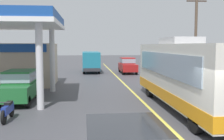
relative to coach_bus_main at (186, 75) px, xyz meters
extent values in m
plane|color=#424247|center=(-1.86, 14.65, -1.72)|extent=(120.00, 120.00, 0.00)
cube|color=#D8CC4C|center=(-1.86, 9.65, -1.72)|extent=(0.16, 50.00, 0.01)
cube|color=#26282D|center=(-3.50, -2.56, -1.72)|extent=(3.27, 3.80, 0.01)
cube|color=silver|center=(0.00, 0.01, 0.16)|extent=(2.50, 11.00, 2.90)
cube|color=orange|center=(0.00, 0.01, -0.94)|extent=(2.54, 11.04, 0.56)
cube|color=#8C9EAD|center=(-1.27, 0.01, 0.61)|extent=(0.06, 9.35, 1.10)
cube|color=#8C9EAD|center=(1.27, 0.01, 0.61)|extent=(0.06, 9.35, 1.10)
cube|color=#B2B2B7|center=(0.00, 1.01, 1.79)|extent=(1.60, 2.80, 0.36)
cylinder|color=black|center=(-1.10, -3.89, -1.22)|extent=(0.30, 1.00, 1.00)
cylinder|color=black|center=(-1.10, 3.31, -1.22)|extent=(0.30, 1.00, 1.00)
cylinder|color=black|center=(1.10, 3.31, -1.22)|extent=(0.30, 1.00, 1.00)
cylinder|color=silver|center=(-7.45, 0.55, 0.58)|extent=(0.36, 0.36, 4.60)
cylinder|color=silver|center=(-7.45, 5.95, 0.58)|extent=(0.36, 0.36, 4.60)
cube|color=beige|center=(-11.15, 9.45, -0.02)|extent=(7.00, 4.40, 3.40)
cube|color=#194799|center=(-11.15, 7.21, 1.33)|extent=(6.30, 0.10, 0.60)
cube|color=#1E602D|center=(-8.92, 2.47, -1.00)|extent=(1.70, 4.20, 0.80)
cube|color=#1E602D|center=(-8.92, 2.67, -0.25)|extent=(1.50, 2.31, 0.70)
cube|color=#8C9EAD|center=(-8.92, 2.67, -0.25)|extent=(1.53, 2.35, 0.49)
cylinder|color=black|center=(-8.17, 0.97, -1.40)|extent=(0.20, 0.64, 0.64)
cylinder|color=black|center=(-9.67, 3.97, -1.40)|extent=(0.20, 0.64, 0.64)
cylinder|color=black|center=(-8.17, 3.97, -1.40)|extent=(0.20, 0.64, 0.64)
cube|color=teal|center=(-4.41, 19.60, -0.33)|extent=(2.00, 6.00, 2.10)
cube|color=#8C9EAD|center=(-4.41, 19.60, 0.07)|extent=(2.04, 5.10, 0.80)
cube|color=#2D2D33|center=(-4.41, 16.55, -1.18)|extent=(1.90, 0.16, 0.36)
cylinder|color=black|center=(-5.29, 17.60, -1.34)|extent=(0.22, 0.76, 0.76)
cylinder|color=black|center=(-3.53, 17.60, -1.34)|extent=(0.22, 0.76, 0.76)
cylinder|color=black|center=(-5.29, 21.60, -1.34)|extent=(0.22, 0.76, 0.76)
cylinder|color=black|center=(-3.53, 21.60, -1.34)|extent=(0.22, 0.76, 0.76)
cylinder|color=black|center=(-8.54, -1.97, -1.42)|extent=(0.10, 0.60, 0.60)
cylinder|color=black|center=(-8.54, -0.77, -1.42)|extent=(0.10, 0.60, 0.60)
cube|color=navy|center=(-8.54, -1.37, -1.22)|extent=(0.20, 1.30, 0.36)
cube|color=black|center=(-8.54, -1.22, -1.00)|extent=(0.24, 0.60, 0.12)
cylinder|color=#2D2D33|center=(-8.54, -1.92, -0.82)|extent=(0.55, 0.04, 0.04)
cylinder|color=#33333F|center=(-9.47, 2.10, -1.31)|extent=(0.14, 0.14, 0.82)
cylinder|color=#33333F|center=(-9.29, 2.10, -1.31)|extent=(0.14, 0.14, 0.82)
cube|color=#3359B2|center=(-9.38, 2.10, -0.60)|extent=(0.36, 0.22, 0.60)
sphere|color=tan|center=(-9.38, 2.10, -0.17)|extent=(0.22, 0.22, 0.22)
cylinder|color=#3359B2|center=(-9.61, 2.10, -0.65)|extent=(0.09, 0.09, 0.58)
cylinder|color=#3359B2|center=(-9.15, 2.10, -0.65)|extent=(0.09, 0.09, 0.58)
cube|color=maroon|center=(-0.20, 17.65, -1.00)|extent=(1.70, 4.20, 0.80)
cube|color=maroon|center=(-0.20, 17.85, -0.25)|extent=(1.50, 2.31, 0.70)
cube|color=#8C9EAD|center=(-0.20, 17.85, -0.25)|extent=(1.53, 2.35, 0.49)
cylinder|color=black|center=(-0.95, 16.15, -1.40)|extent=(0.20, 0.64, 0.64)
cylinder|color=black|center=(0.55, 16.15, -1.40)|extent=(0.20, 0.64, 0.64)
cylinder|color=black|center=(-0.95, 19.15, -1.40)|extent=(0.20, 0.64, 0.64)
cylinder|color=black|center=(0.55, 19.15, -1.40)|extent=(0.20, 0.64, 0.64)
cylinder|color=brown|center=(4.64, 9.92, 2.14)|extent=(0.24, 0.24, 7.72)
cube|color=#4C3D33|center=(4.64, 9.92, 5.40)|extent=(1.80, 0.12, 0.12)
camera|label=1|loc=(-5.20, -13.29, 1.54)|focal=43.32mm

